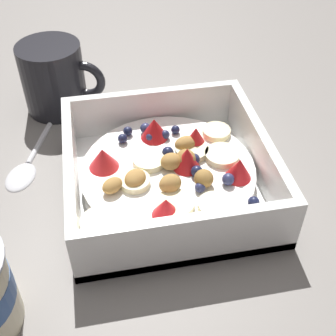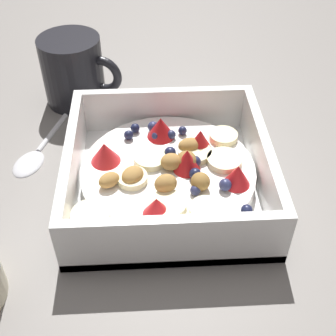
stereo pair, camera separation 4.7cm
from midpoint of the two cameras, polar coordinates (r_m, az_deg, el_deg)
name	(u,v)px [view 1 (the left image)]	position (r m, az deg, el deg)	size (l,w,h in m)	color
ground_plane	(189,196)	(0.49, -0.15, -3.74)	(2.40, 2.40, 0.00)	gray
fruit_bowl	(169,174)	(0.48, -2.75, -0.85)	(0.21, 0.21, 0.06)	white
spoon	(29,159)	(0.56, -19.55, 0.93)	(0.07, 0.17, 0.01)	silver
coffee_mug	(55,78)	(0.61, -16.31, 10.76)	(0.11, 0.08, 0.09)	black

